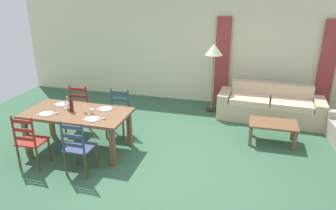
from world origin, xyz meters
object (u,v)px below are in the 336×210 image
at_px(dining_table, 77,116).
at_px(wine_glass_near_right, 103,112).
at_px(dining_chair_near_left, 30,141).
at_px(standing_lamp, 214,54).
at_px(couch, 270,107).
at_px(wine_glass_far_left, 65,102).
at_px(wine_bottle, 71,105).
at_px(dining_chair_far_left, 77,109).
at_px(dining_chair_near_right, 78,147).
at_px(coffee_cup_primary, 92,111).
at_px(wine_glass_near_left, 56,107).
at_px(coffee_table, 273,126).
at_px(dining_chair_far_right, 118,113).

bearing_deg(dining_table, wine_glass_near_right, -13.99).
height_order(dining_chair_near_left, standing_lamp, standing_lamp).
xyz_separation_m(wine_glass_near_right, couch, (2.87, 2.57, -0.57)).
bearing_deg(couch, wine_glass_far_left, -148.55).
bearing_deg(dining_table, wine_bottle, -178.49).
xyz_separation_m(dining_chair_far_left, wine_glass_far_left, (0.14, -0.60, 0.38)).
bearing_deg(wine_glass_far_left, wine_glass_near_right, -16.70).
distance_m(dining_table, wine_bottle, 0.23).
bearing_deg(dining_chair_far_left, dining_chair_near_right, -59.37).
relative_size(dining_chair_near_left, standing_lamp, 0.59).
relative_size(dining_chair_near_left, wine_glass_near_right, 5.96).
bearing_deg(wine_glass_near_right, coffee_cup_primary, 153.10).
relative_size(wine_glass_near_left, coffee_cup_primary, 1.79).
bearing_deg(wine_glass_near_left, couch, 34.17).
xyz_separation_m(coffee_cup_primary, coffee_table, (3.18, 1.20, -0.44)).
xyz_separation_m(wine_glass_near_right, standing_lamp, (1.51, 2.75, 0.55)).
bearing_deg(wine_glass_near_left, dining_table, 25.07).
bearing_deg(dining_chair_far_left, wine_bottle, -64.36).
bearing_deg(dining_table, coffee_table, 19.03).
relative_size(wine_glass_near_left, couch, 0.07).
bearing_deg(coffee_cup_primary, wine_bottle, -179.72).
distance_m(wine_bottle, standing_lamp, 3.46).
bearing_deg(coffee_table, wine_bottle, -161.41).
relative_size(wine_bottle, coffee_cup_primary, 3.51).
bearing_deg(wine_glass_near_right, dining_chair_near_right, -105.72).
distance_m(wine_bottle, coffee_table, 3.81).
distance_m(wine_glass_near_left, wine_glass_far_left, 0.27).
height_order(wine_glass_near_left, wine_glass_near_right, same).
distance_m(dining_table, wine_glass_far_left, 0.37).
bearing_deg(standing_lamp, dining_chair_far_right, -131.19).
height_order(dining_chair_far_right, wine_glass_far_left, dining_chair_far_right).
distance_m(dining_chair_far_right, wine_bottle, 1.01).
bearing_deg(standing_lamp, wine_bottle, -130.26).
height_order(wine_glass_near_right, coffee_table, wine_glass_near_right).
distance_m(dining_table, coffee_table, 3.70).
distance_m(dining_chair_near_left, dining_chair_far_left, 1.48).
height_order(dining_chair_far_left, dining_chair_far_right, same).
bearing_deg(coffee_cup_primary, standing_lamp, 55.27).
relative_size(dining_chair_far_right, coffee_table, 1.07).
xyz_separation_m(dining_table, coffee_cup_primary, (0.31, -0.00, 0.13)).
bearing_deg(wine_bottle, dining_chair_near_right, -55.05).
xyz_separation_m(dining_table, wine_glass_far_left, (-0.29, 0.12, 0.20)).
relative_size(dining_chair_near_left, wine_glass_far_left, 5.96).
bearing_deg(dining_chair_near_left, wine_glass_far_left, 80.06).
bearing_deg(coffee_cup_primary, couch, 37.44).
xyz_separation_m(wine_glass_near_left, couch, (3.78, 2.56, -0.57)).
bearing_deg(dining_chair_near_right, coffee_table, 32.61).
xyz_separation_m(wine_bottle, coffee_table, (3.58, 1.21, -0.51)).
relative_size(dining_chair_near_left, couch, 0.41).
height_order(dining_chair_far_right, coffee_table, dining_chair_far_right).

